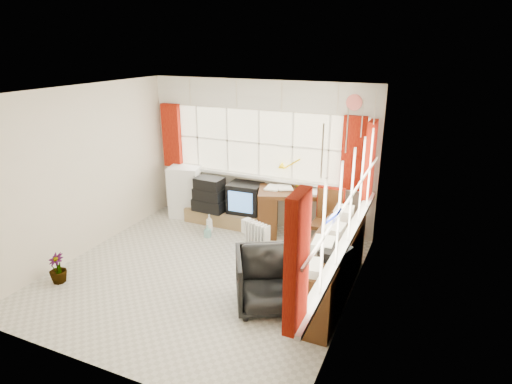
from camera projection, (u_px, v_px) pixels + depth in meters
ground at (203, 274)px, 5.98m from camera, size 4.00×4.00×0.00m
room_walls at (198, 171)px, 5.48m from camera, size 4.00×4.00×4.00m
window_back at (258, 173)px, 7.35m from camera, size 3.70×0.12×3.60m
window_right at (346, 237)px, 4.93m from camera, size 0.12×3.70×3.60m
curtains at (290, 165)px, 5.95m from camera, size 3.83×3.83×1.15m
overhead_cabinets at (297, 107)px, 5.71m from camera, size 3.98×3.98×0.48m
desk at (299, 210)px, 7.09m from camera, size 1.49×1.07×0.81m
desk_lamp at (299, 167)px, 7.09m from camera, size 0.16×0.13×0.47m
task_chair at (328, 219)px, 6.44m from camera, size 0.43×0.45×1.02m
office_chair at (268, 280)px, 5.15m from camera, size 1.04×1.05×0.71m
radiator at (257, 246)px, 6.25m from camera, size 0.44×0.29×0.62m
credenza at (329, 267)px, 5.37m from camera, size 0.50×2.00×0.85m
file_tray at (335, 254)px, 4.82m from camera, size 0.35×0.41×0.12m
tv_bench at (225, 216)px, 7.63m from camera, size 1.40×0.50×0.25m
crt_tv at (246, 197)px, 7.45m from camera, size 0.59×0.56×0.52m
hifi_stack at (210, 195)px, 7.49m from camera, size 0.59×0.39×0.60m
mini_fridge at (187, 191)px, 7.90m from camera, size 0.67×0.67×0.94m
spray_bottle_a at (209, 223)px, 7.27m from camera, size 0.16×0.16×0.31m
spray_bottle_b at (208, 231)px, 7.08m from camera, size 0.10×0.10×0.21m
flower_vase at (57, 268)px, 5.71m from camera, size 0.26×0.26×0.41m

